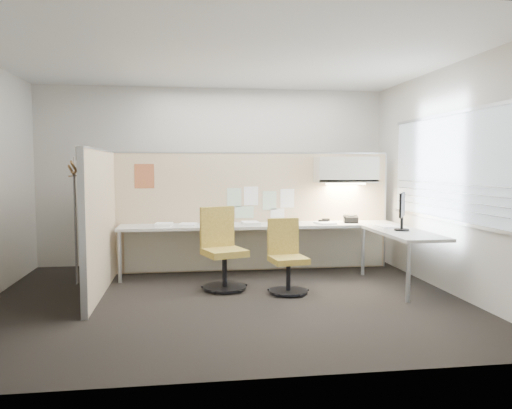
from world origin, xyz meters
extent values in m
cube|color=black|center=(0.00, 0.00, -0.01)|extent=(5.50, 4.50, 0.01)
cube|color=white|center=(0.00, 0.00, 2.80)|extent=(5.50, 4.50, 0.01)
cube|color=beige|center=(0.00, 2.25, 1.40)|extent=(5.50, 0.02, 2.80)
cube|color=beige|center=(0.00, -2.25, 1.40)|extent=(5.50, 0.02, 2.80)
cube|color=beige|center=(2.75, 0.00, 1.40)|extent=(0.02, 4.50, 2.80)
cube|color=#909CA7|center=(2.73, 0.00, 1.55)|extent=(0.01, 2.80, 1.30)
cube|color=beige|center=(0.55, 1.60, 0.88)|extent=(4.10, 0.06, 1.75)
cube|color=beige|center=(-1.50, 0.50, 0.88)|extent=(0.06, 2.20, 1.75)
cube|color=beige|center=(0.60, 1.27, 0.71)|extent=(4.00, 0.60, 0.04)
cube|color=beige|center=(2.30, 0.23, 0.71)|extent=(0.60, 1.47, 0.04)
cube|color=beige|center=(0.60, 1.54, 0.34)|extent=(3.90, 0.02, 0.64)
cylinder|color=#A5A8AA|center=(-1.35, 1.02, 0.34)|extent=(0.05, 0.05, 0.69)
cylinder|color=#A5A8AA|center=(2.05, -0.45, 0.34)|extent=(0.05, 0.05, 0.69)
cylinder|color=#A5A8AA|center=(2.05, 1.02, 0.34)|extent=(0.05, 0.05, 0.69)
cube|color=beige|center=(1.90, 1.39, 1.51)|extent=(0.90, 0.36, 0.38)
cube|color=#FFEABF|center=(1.90, 1.39, 1.30)|extent=(0.60, 0.06, 0.02)
cube|color=#8CBF8C|center=(0.25, 1.57, 1.10)|extent=(0.21, 0.00, 0.28)
cube|color=white|center=(0.50, 1.57, 1.12)|extent=(0.21, 0.00, 0.28)
cube|color=#8CBF8C|center=(0.78, 1.57, 1.05)|extent=(0.21, 0.00, 0.28)
cube|color=white|center=(1.05, 1.57, 1.08)|extent=(0.21, 0.00, 0.28)
cube|color=#8CBF8C|center=(0.40, 1.57, 0.88)|extent=(0.28, 0.00, 0.18)
cube|color=white|center=(0.90, 1.57, 0.86)|extent=(0.21, 0.00, 0.14)
cube|color=orange|center=(-1.05, 1.57, 1.42)|extent=(0.28, 0.00, 0.35)
cylinder|color=black|center=(0.01, 0.43, 0.03)|extent=(0.54, 0.54, 0.03)
cylinder|color=black|center=(0.01, 0.43, 0.24)|extent=(0.06, 0.06, 0.42)
cube|color=#E5C455|center=(0.01, 0.43, 0.48)|extent=(0.61, 0.61, 0.08)
cube|color=#E5C455|center=(-0.06, 0.65, 0.78)|extent=(0.45, 0.21, 0.52)
cylinder|color=black|center=(0.78, 0.15, 0.03)|extent=(0.47, 0.47, 0.03)
cylinder|color=black|center=(0.78, 0.15, 0.21)|extent=(0.05, 0.05, 0.36)
cube|color=#E5C455|center=(0.78, 0.15, 0.42)|extent=(0.47, 0.47, 0.07)
cube|color=#E5C455|center=(0.75, 0.34, 0.68)|extent=(0.40, 0.11, 0.46)
cylinder|color=black|center=(2.30, 0.30, 0.74)|extent=(0.19, 0.19, 0.02)
cylinder|color=black|center=(2.30, 0.30, 0.83)|extent=(0.04, 0.04, 0.17)
cube|color=black|center=(2.30, 0.30, 1.07)|extent=(0.26, 0.41, 0.31)
cube|color=black|center=(2.30, 0.30, 1.07)|extent=(0.21, 0.37, 0.27)
cube|color=black|center=(1.95, 1.27, 0.78)|extent=(0.24, 0.23, 0.12)
cylinder|color=black|center=(1.86, 1.29, 0.81)|extent=(0.07, 0.17, 0.04)
cube|color=black|center=(1.53, 1.28, 0.76)|extent=(0.14, 0.06, 0.05)
cube|color=black|center=(1.59, 1.35, 0.76)|extent=(0.10, 0.07, 0.06)
cube|color=silver|center=(-1.50, -0.47, 1.77)|extent=(0.14, 0.02, 0.02)
cylinder|color=silver|center=(-1.57, -0.47, 1.69)|extent=(0.02, 0.02, 0.14)
cube|color=#AD7F4C|center=(-1.57, -0.47, 1.56)|extent=(0.02, 0.45, 0.12)
cube|color=#AD7F4C|center=(-1.60, -0.44, 1.52)|extent=(0.02, 0.45, 0.12)
cube|color=gray|center=(-1.58, -0.52, 0.92)|extent=(0.01, 0.07, 1.12)
cube|color=white|center=(-0.77, 1.26, 0.75)|extent=(0.26, 0.32, 0.04)
cube|color=white|center=(-0.43, 1.34, 0.74)|extent=(0.27, 0.33, 0.02)
cube|color=white|center=(0.44, 1.17, 0.75)|extent=(0.25, 0.32, 0.05)
cube|color=white|center=(0.95, 1.35, 0.74)|extent=(0.25, 0.32, 0.02)
cube|color=white|center=(1.53, 1.18, 0.74)|extent=(0.29, 0.34, 0.02)
cube|color=white|center=(2.26, 0.67, 0.74)|extent=(0.25, 0.31, 0.02)
camera|label=1|loc=(-0.47, -5.77, 1.57)|focal=35.00mm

